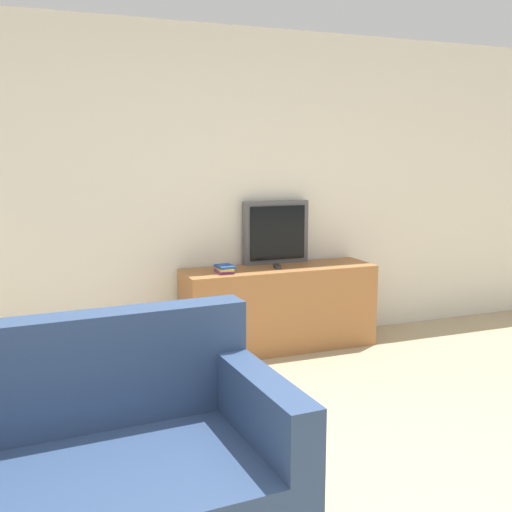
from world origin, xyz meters
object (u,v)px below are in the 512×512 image
(remote_on_stand, at_px, (277,266))
(television, at_px, (276,232))
(tv_stand, at_px, (279,308))
(couch, at_px, (61,501))
(book_stack, at_px, (224,269))

(remote_on_stand, bearing_deg, television, 70.49)
(tv_stand, bearing_deg, television, 76.17)
(remote_on_stand, bearing_deg, couch, -129.58)
(tv_stand, distance_m, couch, 2.90)
(book_stack, height_order, remote_on_stand, book_stack)
(television, bearing_deg, couch, -128.24)
(television, distance_m, book_stack, 0.63)
(couch, xyz_separation_m, book_stack, (1.37, 2.18, 0.40))
(tv_stand, height_order, remote_on_stand, remote_on_stand)
(television, bearing_deg, remote_on_stand, -109.51)
(couch, bearing_deg, book_stack, 54.97)
(tv_stand, distance_m, television, 0.64)
(remote_on_stand, bearing_deg, tv_stand, 27.90)
(book_stack, bearing_deg, couch, -122.07)
(tv_stand, height_order, couch, couch)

